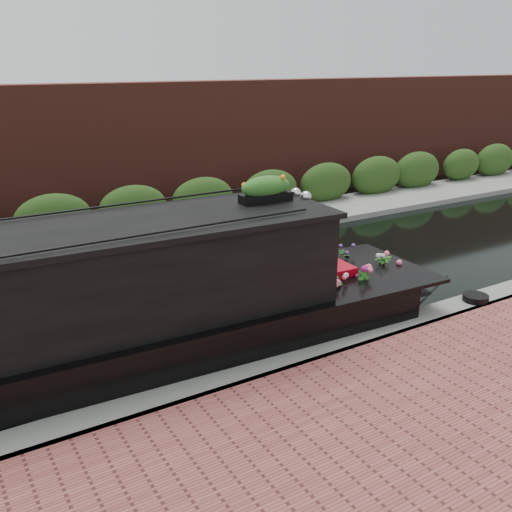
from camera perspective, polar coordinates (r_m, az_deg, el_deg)
ground at (r=11.88m, az=-3.84°, el=-3.90°), size 80.00×80.00×0.00m
near_bank_coping at (r=9.36m, az=5.69°, el=-10.63°), size 40.00×0.60×0.50m
far_bank_path at (r=15.52m, az=-11.02°, el=1.34°), size 40.00×2.40×0.34m
far_hedge at (r=16.33m, az=-12.13°, el=2.15°), size 40.00×1.10×2.80m
far_brick_wall at (r=18.26m, az=-14.34°, el=3.76°), size 40.00×1.00×8.00m
narrowboat at (r=8.78m, az=-20.73°, el=-7.28°), size 13.16×2.91×3.05m
rope_fender at (r=12.25m, az=14.23°, el=-2.86°), size 0.35×0.39×0.35m
coiled_mooring_rope at (r=11.71m, az=21.09°, el=-3.91°), size 0.48×0.48×0.12m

